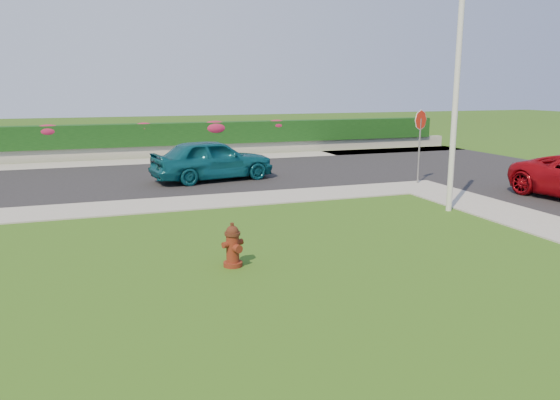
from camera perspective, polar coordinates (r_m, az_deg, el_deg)
name	(u,v)px	position (r m, az deg, el deg)	size (l,w,h in m)	color
ground	(361,310)	(9.01, 8.50, -11.27)	(120.00, 120.00, 0.00)	black
street_far	(61,183)	(21.61, -21.88, 1.65)	(26.00, 8.00, 0.04)	black
sidewalk_far	(16,215)	(16.80, -25.91, -1.40)	(24.00, 2.00, 0.04)	gray
curb_corner	(419,187)	(19.94, 14.32, 1.35)	(2.00, 2.00, 0.04)	gray
sidewalk_beyond	(156,161)	(26.70, -12.87, 3.99)	(34.00, 2.00, 0.04)	gray
retaining_wall	(152,152)	(28.14, -13.25, 4.94)	(34.00, 0.40, 0.60)	gray
hedge	(151,135)	(28.16, -13.36, 6.67)	(32.00, 0.90, 1.10)	black
fire_hydrant	(233,246)	(10.85, -4.95, -4.80)	(0.46, 0.44, 0.89)	#4A0E0B
sedan_teal	(212,159)	(20.68, -7.08, 4.23)	(1.84, 4.56, 1.56)	#0B4C5B
utility_pole	(455,104)	(16.07, 17.85, 9.54)	(0.16, 0.16, 6.07)	silver
stop_sign	(420,129)	(20.39, 14.45, 7.22)	(0.68, 0.31, 2.70)	slate
flower_clump_c	(48,131)	(27.93, -23.06, 6.64)	(1.25, 0.81, 0.63)	#A61C3B
flower_clump_d	(144,128)	(28.00, -14.04, 7.30)	(1.10, 0.71, 0.55)	#A61C3B
flower_clump_e	(215,128)	(28.56, -6.84, 7.50)	(1.45, 0.93, 0.72)	#A61C3B
flower_clump_f	(277,125)	(29.47, -0.37, 7.83)	(1.16, 0.75, 0.58)	#A61C3B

